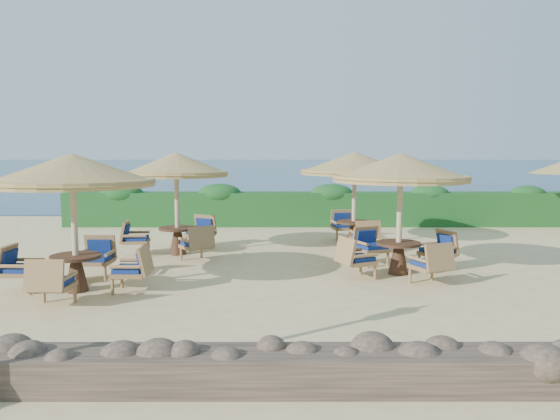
{
  "coord_description": "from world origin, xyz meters",
  "views": [
    {
      "loc": [
        -1.37,
        -12.18,
        2.73
      ],
      "look_at": [
        -1.35,
        0.63,
        1.3
      ],
      "focal_mm": 35.0,
      "sensor_mm": 36.0,
      "label": 1
    }
  ],
  "objects_px": {
    "cafe_set_0": "(73,193)",
    "cafe_set_1": "(400,189)",
    "cafe_set_4": "(355,173)",
    "cafe_set_3": "(176,182)"
  },
  "relations": [
    {
      "from": "cafe_set_0",
      "to": "cafe_set_4",
      "type": "height_order",
      "value": "same"
    },
    {
      "from": "cafe_set_1",
      "to": "cafe_set_3",
      "type": "height_order",
      "value": "same"
    },
    {
      "from": "cafe_set_4",
      "to": "cafe_set_1",
      "type": "bearing_deg",
      "value": -81.8
    },
    {
      "from": "cafe_set_0",
      "to": "cafe_set_1",
      "type": "distance_m",
      "value": 6.69
    },
    {
      "from": "cafe_set_3",
      "to": "cafe_set_4",
      "type": "distance_m",
      "value": 4.92
    },
    {
      "from": "cafe_set_3",
      "to": "cafe_set_4",
      "type": "bearing_deg",
      "value": 14.65
    },
    {
      "from": "cafe_set_1",
      "to": "cafe_set_3",
      "type": "distance_m",
      "value": 5.73
    },
    {
      "from": "cafe_set_0",
      "to": "cafe_set_3",
      "type": "bearing_deg",
      "value": 71.24
    },
    {
      "from": "cafe_set_0",
      "to": "cafe_set_1",
      "type": "relative_size",
      "value": 1.05
    },
    {
      "from": "cafe_set_1",
      "to": "cafe_set_3",
      "type": "xyz_separation_m",
      "value": [
        -5.27,
        2.27,
        0.02
      ]
    }
  ]
}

